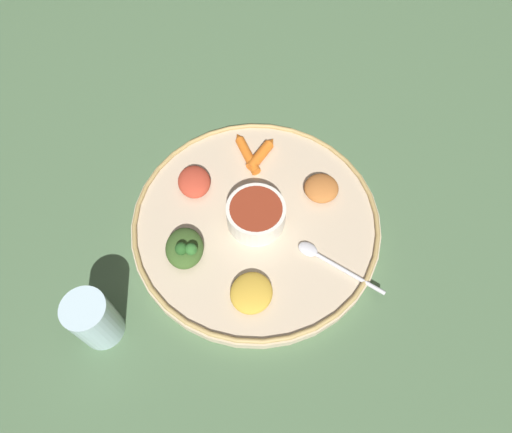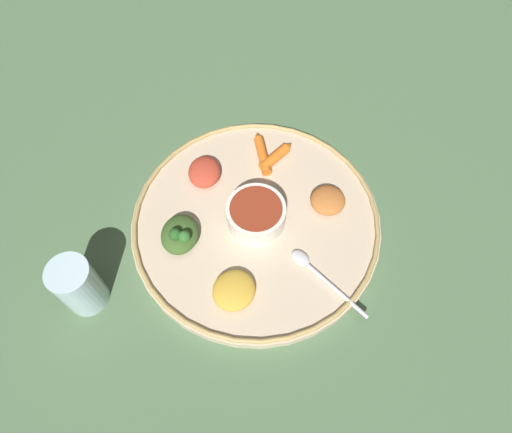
{
  "view_description": "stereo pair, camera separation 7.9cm",
  "coord_description": "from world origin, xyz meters",
  "px_view_note": "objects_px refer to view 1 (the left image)",
  "views": [
    {
      "loc": [
        0.37,
        -0.09,
        0.72
      ],
      "look_at": [
        0.0,
        0.0,
        0.03
      ],
      "focal_mm": 32.59,
      "sensor_mm": 36.0,
      "label": 1
    },
    {
      "loc": [
        0.38,
        -0.02,
        0.72
      ],
      "look_at": [
        0.0,
        0.0,
        0.03
      ],
      "focal_mm": 32.59,
      "sensor_mm": 36.0,
      "label": 2
    }
  ],
  "objects_px": {
    "spoon": "(327,260)",
    "center_bowl": "(256,214)",
    "greens_pile": "(185,248)",
    "drinking_glass": "(95,321)",
    "carrot_near_spoon": "(262,153)",
    "carrot_outer": "(247,153)"
  },
  "relations": [
    {
      "from": "center_bowl",
      "to": "drinking_glass",
      "type": "relative_size",
      "value": 0.94
    },
    {
      "from": "greens_pile",
      "to": "carrot_outer",
      "type": "xyz_separation_m",
      "value": [
        -0.17,
        0.14,
        -0.01
      ]
    },
    {
      "from": "center_bowl",
      "to": "spoon",
      "type": "relative_size",
      "value": 0.79
    },
    {
      "from": "drinking_glass",
      "to": "spoon",
      "type": "bearing_deg",
      "value": 92.73
    },
    {
      "from": "greens_pile",
      "to": "carrot_outer",
      "type": "height_order",
      "value": "greens_pile"
    },
    {
      "from": "greens_pile",
      "to": "drinking_glass",
      "type": "relative_size",
      "value": 0.77
    },
    {
      "from": "center_bowl",
      "to": "drinking_glass",
      "type": "xyz_separation_m",
      "value": [
        0.12,
        -0.28,
        0.0
      ]
    },
    {
      "from": "center_bowl",
      "to": "greens_pile",
      "type": "distance_m",
      "value": 0.13
    },
    {
      "from": "spoon",
      "to": "drinking_glass",
      "type": "relative_size",
      "value": 1.18
    },
    {
      "from": "center_bowl",
      "to": "spoon",
      "type": "distance_m",
      "value": 0.14
    },
    {
      "from": "center_bowl",
      "to": "greens_pile",
      "type": "height_order",
      "value": "greens_pile"
    },
    {
      "from": "greens_pile",
      "to": "drinking_glass",
      "type": "height_order",
      "value": "drinking_glass"
    },
    {
      "from": "carrot_near_spoon",
      "to": "carrot_outer",
      "type": "bearing_deg",
      "value": -107.66
    },
    {
      "from": "spoon",
      "to": "carrot_near_spoon",
      "type": "bearing_deg",
      "value": -167.75
    },
    {
      "from": "spoon",
      "to": "carrot_near_spoon",
      "type": "relative_size",
      "value": 1.79
    },
    {
      "from": "center_bowl",
      "to": "greens_pile",
      "type": "relative_size",
      "value": 1.22
    },
    {
      "from": "spoon",
      "to": "greens_pile",
      "type": "xyz_separation_m",
      "value": [
        -0.07,
        -0.22,
        0.01
      ]
    },
    {
      "from": "spoon",
      "to": "center_bowl",
      "type": "bearing_deg",
      "value": -137.31
    },
    {
      "from": "spoon",
      "to": "drinking_glass",
      "type": "xyz_separation_m",
      "value": [
        0.02,
        -0.37,
        0.02
      ]
    },
    {
      "from": "carrot_near_spoon",
      "to": "center_bowl",
      "type": "bearing_deg",
      "value": -18.64
    },
    {
      "from": "carrot_near_spoon",
      "to": "drinking_glass",
      "type": "height_order",
      "value": "drinking_glass"
    },
    {
      "from": "center_bowl",
      "to": "carrot_outer",
      "type": "distance_m",
      "value": 0.14
    }
  ]
}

